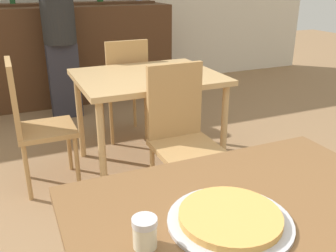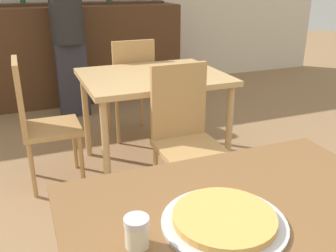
{
  "view_description": "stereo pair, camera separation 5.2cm",
  "coord_description": "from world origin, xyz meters",
  "px_view_note": "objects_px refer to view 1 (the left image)",
  "views": [
    {
      "loc": [
        -0.68,
        -0.88,
        1.45
      ],
      "look_at": [
        -0.05,
        0.55,
        0.83
      ],
      "focal_mm": 40.0,
      "sensor_mm": 36.0,
      "label": 1
    },
    {
      "loc": [
        -0.63,
        -0.9,
        1.45
      ],
      "look_at": [
        -0.05,
        0.55,
        0.83
      ],
      "focal_mm": 40.0,
      "sensor_mm": 36.0,
      "label": 2
    }
  ],
  "objects_px": {
    "pizza_tray": "(230,219)",
    "cheese_shaker": "(145,232)",
    "chair_far_side_left": "(32,119)",
    "chair_far_side_back": "(125,85)",
    "person_standing": "(60,33)",
    "chair_far_side_front": "(181,129)"
  },
  "relations": [
    {
      "from": "chair_far_side_front",
      "to": "person_standing",
      "type": "bearing_deg",
      "value": 101.42
    },
    {
      "from": "chair_far_side_left",
      "to": "person_standing",
      "type": "relative_size",
      "value": 0.56
    },
    {
      "from": "chair_far_side_left",
      "to": "chair_far_side_front",
      "type": "bearing_deg",
      "value": -124.56
    },
    {
      "from": "chair_far_side_back",
      "to": "pizza_tray",
      "type": "relative_size",
      "value": 2.4
    },
    {
      "from": "person_standing",
      "to": "chair_far_side_left",
      "type": "bearing_deg",
      "value": -106.92
    },
    {
      "from": "chair_far_side_left",
      "to": "cheese_shaker",
      "type": "bearing_deg",
      "value": -174.14
    },
    {
      "from": "chair_far_side_front",
      "to": "chair_far_side_back",
      "type": "xyz_separation_m",
      "value": [
        0.0,
        1.2,
        0.0
      ]
    },
    {
      "from": "chair_far_side_left",
      "to": "pizza_tray",
      "type": "height_order",
      "value": "chair_far_side_left"
    },
    {
      "from": "chair_far_side_back",
      "to": "person_standing",
      "type": "bearing_deg",
      "value": -64.5
    },
    {
      "from": "chair_far_side_front",
      "to": "chair_far_side_left",
      "type": "distance_m",
      "value": 1.06
    },
    {
      "from": "chair_far_side_left",
      "to": "person_standing",
      "type": "bearing_deg",
      "value": -16.92
    },
    {
      "from": "chair_far_side_back",
      "to": "person_standing",
      "type": "distance_m",
      "value": 1.05
    },
    {
      "from": "pizza_tray",
      "to": "cheese_shaker",
      "type": "distance_m",
      "value": 0.28
    },
    {
      "from": "pizza_tray",
      "to": "chair_far_side_left",
      "type": "bearing_deg",
      "value": 104.51
    },
    {
      "from": "chair_far_side_back",
      "to": "pizza_tray",
      "type": "distance_m",
      "value": 2.45
    },
    {
      "from": "chair_far_side_left",
      "to": "person_standing",
      "type": "xyz_separation_m",
      "value": [
        0.45,
        1.48,
        0.38
      ]
    },
    {
      "from": "chair_far_side_left",
      "to": "person_standing",
      "type": "distance_m",
      "value": 1.59
    },
    {
      "from": "pizza_tray",
      "to": "person_standing",
      "type": "relative_size",
      "value": 0.23
    },
    {
      "from": "chair_far_side_front",
      "to": "cheese_shaker",
      "type": "height_order",
      "value": "chair_far_side_front"
    },
    {
      "from": "chair_far_side_back",
      "to": "person_standing",
      "type": "relative_size",
      "value": 0.56
    },
    {
      "from": "pizza_tray",
      "to": "cheese_shaker",
      "type": "relative_size",
      "value": 4.2
    },
    {
      "from": "chair_far_side_back",
      "to": "person_standing",
      "type": "height_order",
      "value": "person_standing"
    }
  ]
}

